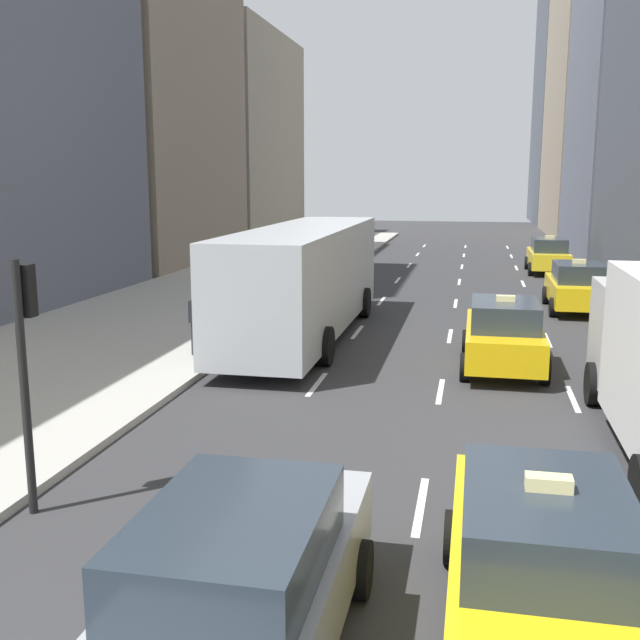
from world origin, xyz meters
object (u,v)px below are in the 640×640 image
(taxi_fourth, at_px, (504,334))
(pedestrian_far_walking, at_px, (197,320))
(sedan_silver_behind, at_px, (242,586))
(taxi_second, at_px, (577,287))
(taxi_lead, at_px, (548,255))
(city_bus, at_px, (305,277))
(traffic_light_pole, at_px, (25,345))
(taxi_third, at_px, (542,562))

(taxi_fourth, height_order, pedestrian_far_walking, taxi_fourth)
(sedan_silver_behind, relative_size, pedestrian_far_walking, 2.84)
(pedestrian_far_walking, bearing_deg, taxi_fourth, 5.33)
(taxi_fourth, distance_m, sedan_silver_behind, 12.67)
(taxi_second, bearing_deg, taxi_lead, 90.00)
(taxi_second, bearing_deg, pedestrian_far_walking, -137.56)
(taxi_lead, xyz_separation_m, city_bus, (-8.41, -17.17, 0.91))
(pedestrian_far_walking, bearing_deg, traffic_light_pole, -83.92)
(pedestrian_far_walking, bearing_deg, taxi_third, -53.97)
(taxi_second, bearing_deg, taxi_third, -97.90)
(sedan_silver_behind, distance_m, pedestrian_far_walking, 12.63)
(taxi_fourth, height_order, traffic_light_pole, traffic_light_pole)
(sedan_silver_behind, bearing_deg, pedestrian_far_walking, 112.79)
(taxi_second, xyz_separation_m, taxi_fourth, (-2.80, -8.88, 0.00))
(taxi_third, relative_size, traffic_light_pole, 1.22)
(traffic_light_pole, bearing_deg, taxi_lead, 72.01)
(taxi_third, xyz_separation_m, sedan_silver_behind, (-2.80, -1.07, 0.02))
(taxi_third, bearing_deg, city_bus, 111.88)
(sedan_silver_behind, bearing_deg, taxi_fourth, 77.23)
(pedestrian_far_walking, bearing_deg, sedan_silver_behind, -67.21)
(taxi_lead, relative_size, sedan_silver_behind, 0.94)
(taxi_lead, xyz_separation_m, taxi_second, (0.00, -10.98, 0.00))
(sedan_silver_behind, bearing_deg, traffic_light_pole, 144.61)
(taxi_lead, relative_size, taxi_third, 1.00)
(taxi_third, height_order, pedestrian_far_walking, taxi_third)
(sedan_silver_behind, bearing_deg, taxi_lead, 80.14)
(taxi_fourth, xyz_separation_m, pedestrian_far_walking, (-7.69, -0.72, 0.19))
(pedestrian_far_walking, distance_m, traffic_light_pole, 8.99)
(taxi_lead, bearing_deg, traffic_light_pole, -107.99)
(city_bus, bearing_deg, taxi_lead, 63.90)
(taxi_fourth, relative_size, traffic_light_pole, 1.22)
(taxi_second, bearing_deg, city_bus, -143.63)
(sedan_silver_behind, height_order, traffic_light_pole, traffic_light_pole)
(city_bus, xyz_separation_m, traffic_light_pole, (-1.14, -12.23, 0.62))
(city_bus, distance_m, traffic_light_pole, 12.30)
(taxi_fourth, xyz_separation_m, city_bus, (-5.61, 2.68, 0.91))
(taxi_fourth, distance_m, pedestrian_far_walking, 7.73)
(taxi_lead, relative_size, taxi_second, 1.00)
(city_bus, height_order, traffic_light_pole, traffic_light_pole)
(taxi_fourth, bearing_deg, taxi_second, 72.49)
(taxi_fourth, xyz_separation_m, sedan_silver_behind, (-2.80, -12.36, 0.02))
(taxi_third, distance_m, traffic_light_pole, 7.14)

